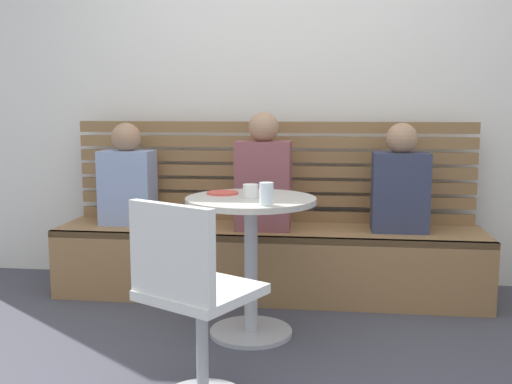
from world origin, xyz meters
TOP-DOWN VIEW (x-y plane):
  - ground at (0.00, 0.00)m, footprint 8.00×8.00m
  - back_wall at (0.00, 1.64)m, footprint 5.20×0.10m
  - booth_bench at (0.00, 1.20)m, footprint 2.70×0.52m
  - booth_backrest at (0.00, 1.44)m, footprint 2.65×0.04m
  - cafe_table at (-0.02, 0.53)m, footprint 0.68×0.68m
  - white_chair at (-0.15, -0.28)m, footprint 0.54×0.54m
  - person_adult at (-0.03, 1.17)m, footprint 0.34×0.22m
  - person_child_left at (-0.93, 1.23)m, footprint 0.34×0.22m
  - person_child_middle at (0.82, 1.22)m, footprint 0.34×0.22m
  - cup_ceramic_white at (-0.02, 0.52)m, footprint 0.08×0.08m
  - cup_water_clear at (0.08, 0.29)m, footprint 0.07×0.07m
  - plate_small at (-0.19, 0.63)m, footprint 0.17×0.17m

SIDE VIEW (x-z plane):
  - ground at x=0.00m, z-range 0.00..0.00m
  - booth_bench at x=0.00m, z-range 0.00..0.44m
  - white_chair at x=-0.15m, z-range 0.04..0.89m
  - cafe_table at x=-0.02m, z-range 0.15..0.89m
  - person_child_left at x=-0.93m, z-range 0.40..1.07m
  - person_child_middle at x=0.82m, z-range 0.40..1.07m
  - plate_small at x=-0.19m, z-range 0.74..0.75m
  - person_adult at x=-0.03m, z-range 0.40..1.14m
  - cup_ceramic_white at x=-0.02m, z-range 0.74..0.81m
  - booth_backrest at x=0.00m, z-range 0.44..1.11m
  - cup_water_clear at x=0.08m, z-range 0.74..0.85m
  - back_wall at x=0.00m, z-range 0.00..2.90m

